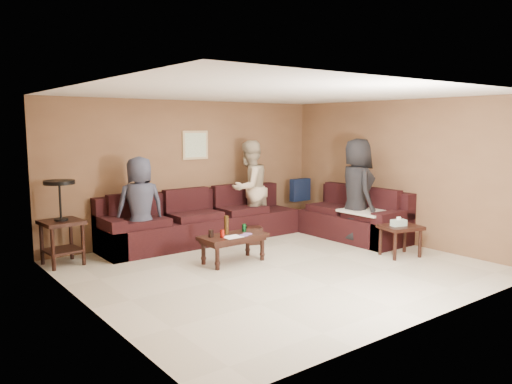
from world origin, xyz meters
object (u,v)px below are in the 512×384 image
Objects in this scene: coffee_table at (233,239)px; end_table_left at (61,221)px; waste_bin at (254,235)px; person_middle at (249,188)px; person_right at (357,191)px; sectional_sofa at (258,223)px; person_left at (140,206)px; side_table_right at (400,230)px.

end_table_left is (-2.08, 1.43, 0.30)m from coffee_table.
coffee_table is 1.26m from waste_bin.
person_middle is 1.99m from person_right.
person_middle reaches higher than sectional_sofa.
person_left is at bearing 165.24° from waste_bin.
person_left is at bearing 90.03° from person_right.
person_middle reaches higher than side_table_right.
end_table_left is 3.43m from person_middle.
person_left reaches higher than waste_bin.
person_middle is at bearing 58.93° from person_right.
person_middle is (0.36, 0.63, 0.74)m from waste_bin.
person_left is (-2.09, 0.36, 0.46)m from sectional_sofa.
person_left is 0.89× the size of person_middle.
sectional_sofa is 2.94× the size of person_left.
person_left is 3.72m from person_right.
person_right reaches higher than person_left.
waste_bin is 1.96m from person_right.
end_table_left is at bearing 148.06° from side_table_right.
sectional_sofa is 0.30m from waste_bin.
end_table_left is at bearing -14.39° from person_middle.
person_left is at bearing -8.17° from end_table_left.
person_left is at bearing 141.40° from side_table_right.
person_middle reaches higher than waste_bin.
person_left is (-0.91, 1.26, 0.43)m from coffee_table.
sectional_sofa is at bearing 35.12° from waste_bin.
person_middle is at bearing -0.57° from end_table_left.
side_table_right is 2.47m from waste_bin.
person_right reaches higher than person_middle.
end_table_left reaches higher than sectional_sofa.
person_left is at bearing 170.15° from sectional_sofa.
person_middle is at bearing 71.47° from sectional_sofa.
person_right reaches higher than sectional_sofa.
end_table_left is at bearing 93.74° from person_right.
sectional_sofa is 2.54× the size of person_right.
end_table_left reaches higher than coffee_table.
coffee_table is 0.81× the size of end_table_left.
sectional_sofa is at bearing 73.08° from person_right.
person_right is (1.51, -0.99, 0.77)m from waste_bin.
coffee_table is at bearing 32.21° from person_middle.
end_table_left reaches higher than waste_bin.
coffee_table is 1.46× the size of side_table_right.
person_right reaches higher than end_table_left.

